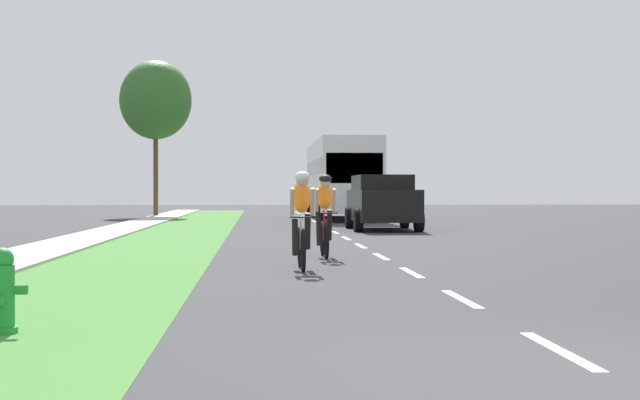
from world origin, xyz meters
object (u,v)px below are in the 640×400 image
Objects in this scene: street_tree_far at (156,100)px; suv_black at (382,201)px; fire_hydrant_green at (2,292)px; cyclist_lead at (302,219)px; cyclist_trailing at (325,215)px; bus_white at (341,176)px.

suv_black is at bearing -62.21° from street_tree_far.
street_tree_far reaches higher than fire_hydrant_green.
cyclist_lead is at bearing -79.82° from street_tree_far.
cyclist_trailing is at bearing -77.87° from street_tree_far.
street_tree_far reaches higher than suv_black.
cyclist_lead and cyclist_trailing have the same top height.
fire_hydrant_green is 22.48m from suv_black.
cyclist_lead is 27.24m from bus_white.
cyclist_lead is 0.15× the size of bus_white.
street_tree_far reaches higher than cyclist_lead.
suv_black is (3.37, 15.11, 0.14)m from cyclist_lead.
cyclist_trailing is at bearing 68.91° from fire_hydrant_green.
suv_black is 11.98m from bus_white.
cyclist_trailing is 0.37× the size of suv_black.
cyclist_lead is at bearing 65.26° from fire_hydrant_green.
fire_hydrant_green is 0.10× the size of street_tree_far.
bus_white reaches higher than cyclist_lead.
fire_hydrant_green is at bearing -106.41° from suv_black.
street_tree_far is at bearing 100.18° from cyclist_lead.
bus_white is at bearing -31.87° from street_tree_far.
bus_white is at bearing 79.69° from fire_hydrant_green.
fire_hydrant_green is 9.86m from cyclist_trailing.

